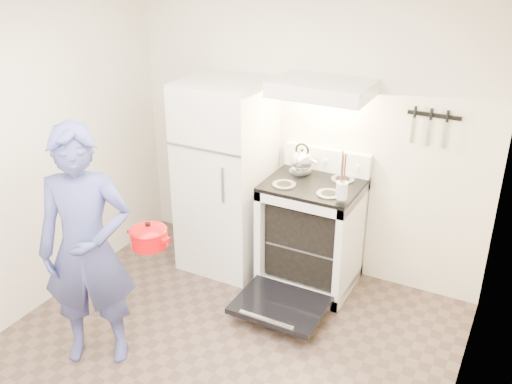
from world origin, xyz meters
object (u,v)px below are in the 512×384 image
(person, at_px, (87,249))
(dutch_oven, at_px, (149,238))
(refrigerator, at_px, (226,177))
(stove_body, at_px, (311,235))
(tea_kettle, at_px, (302,159))

(person, height_order, dutch_oven, person)
(refrigerator, bearing_deg, stove_body, 1.77)
(stove_body, distance_m, dutch_oven, 1.53)
(stove_body, distance_m, tea_kettle, 0.66)
(refrigerator, relative_size, person, 0.97)
(refrigerator, height_order, person, person)
(person, bearing_deg, refrigerator, 53.70)
(person, bearing_deg, stove_body, 28.04)
(stove_body, height_order, tea_kettle, tea_kettle)
(refrigerator, distance_m, tea_kettle, 0.71)
(tea_kettle, distance_m, person, 1.88)
(refrigerator, bearing_deg, dutch_oven, -83.87)
(tea_kettle, relative_size, dutch_oven, 0.85)
(refrigerator, height_order, stove_body, refrigerator)
(refrigerator, relative_size, stove_body, 1.85)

